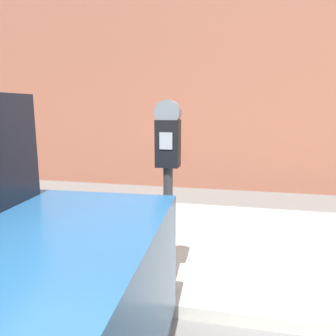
{
  "coord_description": "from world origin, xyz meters",
  "views": [
    {
      "loc": [
        1.03,
        -1.55,
        1.7
      ],
      "look_at": [
        0.49,
        0.97,
        1.21
      ],
      "focal_mm": 35.0,
      "sensor_mm": 36.0,
      "label": 1
    }
  ],
  "objects": [
    {
      "name": "sidewalk",
      "position": [
        0.0,
        2.2,
        0.06
      ],
      "size": [
        24.0,
        2.8,
        0.12
      ],
      "color": "#BCB7AD",
      "rests_on": "ground_plane"
    },
    {
      "name": "building_facade",
      "position": [
        0.0,
        5.28,
        2.88
      ],
      "size": [
        24.0,
        0.3,
        5.75
      ],
      "color": "#935642",
      "rests_on": "ground_plane"
    },
    {
      "name": "parking_meter",
      "position": [
        0.49,
        0.97,
        1.23
      ],
      "size": [
        0.2,
        0.15,
        1.63
      ],
      "color": "#2D2D30",
      "rests_on": "sidewalk"
    }
  ]
}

